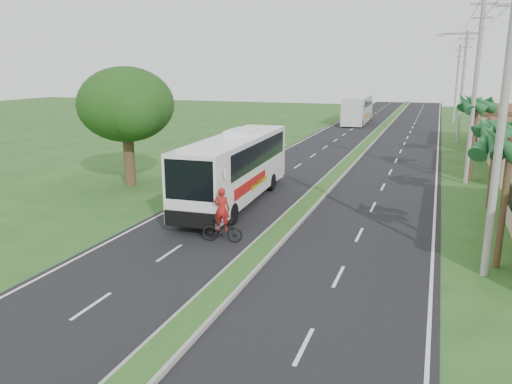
% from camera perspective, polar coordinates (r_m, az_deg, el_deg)
% --- Properties ---
extents(ground, '(180.00, 180.00, 0.00)m').
position_cam_1_polar(ground, '(19.56, -0.81, -8.28)').
color(ground, '#264D1C').
rests_on(ground, ground).
extents(road_asphalt, '(14.00, 160.00, 0.02)m').
position_cam_1_polar(road_asphalt, '(38.20, 9.87, 2.61)').
color(road_asphalt, black).
rests_on(road_asphalt, ground).
extents(median_strip, '(1.20, 160.00, 0.18)m').
position_cam_1_polar(median_strip, '(38.18, 9.88, 2.74)').
color(median_strip, gray).
rests_on(median_strip, ground).
extents(lane_edge_left, '(0.12, 160.00, 0.01)m').
position_cam_1_polar(lane_edge_left, '(39.88, 0.35, 3.28)').
color(lane_edge_left, silver).
rests_on(lane_edge_left, ground).
extents(lane_edge_right, '(0.12, 160.00, 0.01)m').
position_cam_1_polar(lane_edge_right, '(37.66, 19.95, 1.79)').
color(lane_edge_right, silver).
rests_on(lane_edge_right, ground).
extents(palm_verge_a, '(2.40, 2.40, 5.45)m').
position_cam_1_polar(palm_verge_a, '(20.27, 27.14, 4.88)').
color(palm_verge_a, '#473321').
rests_on(palm_verge_a, ground).
extents(palm_verge_b, '(2.40, 2.40, 5.05)m').
position_cam_1_polar(palm_verge_b, '(29.24, 25.83, 6.61)').
color(palm_verge_b, '#473321').
rests_on(palm_verge_b, ground).
extents(palm_verge_c, '(2.40, 2.40, 5.85)m').
position_cam_1_polar(palm_verge_c, '(36.07, 23.98, 9.17)').
color(palm_verge_c, '#473321').
rests_on(palm_verge_c, ground).
extents(palm_verge_d, '(2.40, 2.40, 5.25)m').
position_cam_1_polar(palm_verge_d, '(45.11, 23.86, 9.18)').
color(palm_verge_d, '#473321').
rests_on(palm_verge_d, ground).
extents(shade_tree, '(6.30, 6.00, 7.54)m').
position_cam_1_polar(shade_tree, '(32.79, -14.77, 9.37)').
color(shade_tree, '#473321').
rests_on(shade_tree, ground).
extents(utility_pole_a, '(1.60, 0.28, 11.00)m').
position_cam_1_polar(utility_pole_a, '(19.12, 26.29, 7.34)').
color(utility_pole_a, gray).
rests_on(utility_pole_a, ground).
extents(utility_pole_b, '(3.20, 0.28, 12.00)m').
position_cam_1_polar(utility_pole_b, '(35.00, 23.72, 10.95)').
color(utility_pole_b, gray).
rests_on(utility_pole_b, ground).
extents(utility_pole_c, '(1.60, 0.28, 11.00)m').
position_cam_1_polar(utility_pole_c, '(54.99, 22.52, 11.14)').
color(utility_pole_c, gray).
rests_on(utility_pole_c, ground).
extents(utility_pole_d, '(1.60, 0.28, 10.50)m').
position_cam_1_polar(utility_pole_d, '(74.98, 21.96, 11.48)').
color(utility_pole_d, gray).
rests_on(utility_pole_d, ground).
extents(coach_bus_main, '(3.20, 12.52, 4.01)m').
position_cam_1_polar(coach_bus_main, '(27.86, -2.31, 3.21)').
color(coach_bus_main, white).
rests_on(coach_bus_main, ground).
extents(coach_bus_far, '(3.05, 12.60, 3.65)m').
position_cam_1_polar(coach_bus_far, '(70.90, 11.56, 9.39)').
color(coach_bus_far, silver).
rests_on(coach_bus_far, ground).
extents(motorcyclist, '(1.86, 0.78, 2.45)m').
position_cam_1_polar(motorcyclist, '(21.71, -3.90, -3.49)').
color(motorcyclist, black).
rests_on(motorcyclist, ground).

